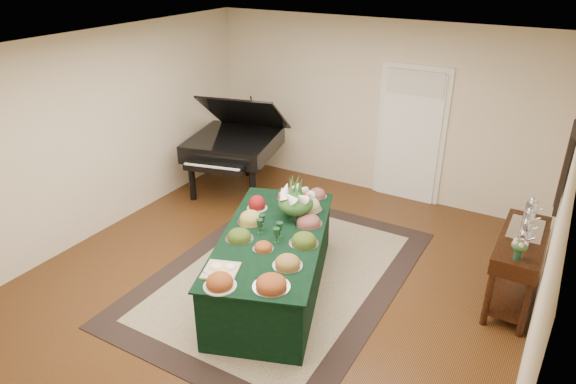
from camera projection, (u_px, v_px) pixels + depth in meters
The scene contains 14 objects.
ground at pixel (276, 280), 6.15m from camera, with size 6.00×6.00×0.00m, color black.
area_rug at pixel (281, 275), 6.24m from camera, with size 2.70×3.78×0.01m.
kitchen_doorway at pixel (410, 136), 7.76m from camera, with size 1.05×0.07×2.10m.
buffet_table at pixel (273, 264), 5.80m from camera, with size 1.81×2.55×0.75m.
food_platters at pixel (277, 232), 5.60m from camera, with size 1.29×2.43×0.13m.
cutting_board at pixel (221, 267), 5.00m from camera, with size 0.42×0.42×0.10m.
green_goblets at pixel (269, 228), 5.59m from camera, with size 0.37×0.25×0.18m.
floral_centerpiece at pixel (296, 199), 5.88m from camera, with size 0.42×0.42×0.42m.
grand_piano at pixel (234, 144), 8.12m from camera, with size 1.61×1.79×1.62m.
wicker_basket at pixel (261, 204), 7.67m from camera, with size 0.44×0.44×0.27m, color #A17141.
mahogany_sideboard at pixel (520, 252), 5.49m from camera, with size 0.45×1.25×0.85m.
tea_service at pixel (527, 222), 5.47m from camera, with size 0.34×0.74×0.30m.
pink_bouquet at pixel (519, 246), 4.96m from camera, with size 0.17×0.17×0.22m.
wall_painting at pixel (567, 162), 4.92m from camera, with size 0.05×0.95×0.75m.
Camera 1 is at (2.67, -4.34, 3.61)m, focal length 32.00 mm.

